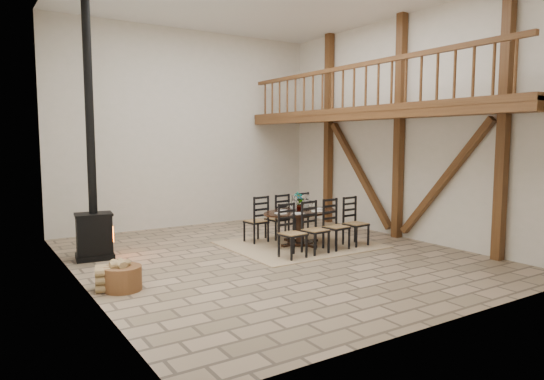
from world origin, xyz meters
TOP-DOWN VIEW (x-y plane):
  - ground at (0.00, 0.00)m, footprint 8.00×8.00m
  - room_shell at (1.19, 0.00)m, footprint 7.02×8.02m
  - rug at (1.01, 0.51)m, footprint 3.00×2.50m
  - dining_table at (1.02, 0.43)m, footprint 2.21×2.14m
  - wood_stove at (-2.95, 1.62)m, footprint 0.73×0.60m
  - log_basket at (-3.04, -0.58)m, footprint 0.55×0.55m
  - log_stack at (-3.22, -0.47)m, footprint 0.44×0.44m

SIDE VIEW (x-z plane):
  - ground at x=0.00m, z-range 0.00..0.00m
  - rug at x=1.01m, z-range 0.00..0.02m
  - log_stack at x=-3.22m, z-range 0.00..0.37m
  - log_basket at x=-3.04m, z-range -0.03..0.43m
  - dining_table at x=1.02m, z-range -0.19..0.95m
  - wood_stove at x=-2.95m, z-range -1.38..3.62m
  - room_shell at x=1.19m, z-range 0.51..5.52m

